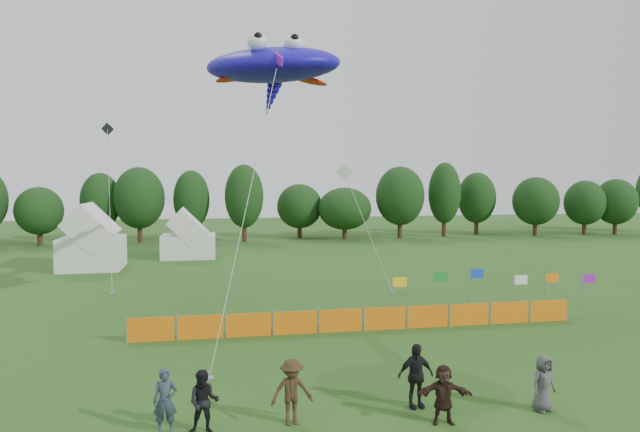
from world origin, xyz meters
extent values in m
plane|color=#234C16|center=(0.00, 0.00, 0.00)|extent=(160.00, 160.00, 0.00)
cylinder|color=#382314|center=(-21.24, 44.50, 0.96)|extent=(0.50, 0.50, 1.91)
ellipsoid|color=black|center=(-21.24, 44.50, 3.45)|extent=(4.61, 4.61, 4.30)
cylinder|color=#382314|center=(-15.73, 46.21, 1.19)|extent=(0.50, 0.50, 2.38)
ellipsoid|color=black|center=(-15.73, 46.21, 4.30)|extent=(4.09, 4.09, 5.35)
cylinder|color=#382314|center=(-11.75, 45.39, 1.29)|extent=(0.50, 0.50, 2.57)
ellipsoid|color=black|center=(-11.75, 45.39, 4.64)|extent=(5.20, 5.20, 5.79)
cylinder|color=#382314|center=(-6.44, 45.32, 1.23)|extent=(0.50, 0.50, 2.46)
ellipsoid|color=black|center=(-6.44, 45.32, 4.45)|extent=(3.78, 3.78, 5.55)
cylinder|color=#382314|center=(-0.99, 43.92, 1.33)|extent=(0.50, 0.50, 2.66)
ellipsoid|color=black|center=(-0.99, 43.92, 4.81)|extent=(4.05, 4.05, 5.99)
cylinder|color=#382314|center=(5.28, 46.53, 0.99)|extent=(0.50, 0.50, 1.98)
ellipsoid|color=black|center=(5.28, 46.53, 3.58)|extent=(5.06, 5.06, 4.46)
cylinder|color=#382314|center=(9.99, 44.56, 0.93)|extent=(0.50, 0.50, 1.86)
ellipsoid|color=black|center=(9.99, 44.56, 3.35)|extent=(5.86, 5.86, 4.18)
cylinder|color=#382314|center=(16.28, 44.38, 1.31)|extent=(0.50, 0.50, 2.62)
ellipsoid|color=black|center=(16.28, 44.38, 4.73)|extent=(5.41, 5.41, 5.89)
cylinder|color=#382314|center=(21.78, 44.99, 1.39)|extent=(0.50, 0.50, 2.78)
ellipsoid|color=black|center=(21.78, 44.99, 5.02)|extent=(3.67, 3.67, 6.26)
cylinder|color=#382314|center=(26.67, 46.88, 1.21)|extent=(0.50, 0.50, 2.42)
ellipsoid|color=black|center=(26.67, 46.88, 4.36)|extent=(4.46, 4.46, 5.44)
cylinder|color=#382314|center=(32.69, 44.13, 1.12)|extent=(0.50, 0.50, 2.24)
ellipsoid|color=black|center=(32.69, 44.13, 4.04)|extent=(5.26, 5.26, 5.03)
cylinder|color=#382314|center=(39.09, 44.15, 1.05)|extent=(0.50, 0.50, 2.10)
ellipsoid|color=black|center=(39.09, 44.15, 3.80)|extent=(4.74, 4.74, 4.73)
cylinder|color=#382314|center=(42.84, 43.69, 1.08)|extent=(0.50, 0.50, 2.16)
ellipsoid|color=black|center=(42.84, 43.69, 3.91)|extent=(4.88, 4.88, 4.87)
cube|color=silver|center=(-13.02, 27.94, 1.18)|extent=(4.29, 4.29, 2.36)
cube|color=silver|center=(-6.27, 32.72, 0.97)|extent=(4.42, 3.53, 1.94)
cube|color=orange|center=(-6.77, 7.65, 0.50)|extent=(1.90, 0.06, 1.00)
cube|color=orange|center=(-4.77, 7.65, 0.50)|extent=(1.90, 0.06, 1.00)
cube|color=orange|center=(-2.77, 7.65, 0.50)|extent=(1.90, 0.06, 1.00)
cube|color=orange|center=(-0.77, 7.65, 0.50)|extent=(1.90, 0.06, 1.00)
cube|color=orange|center=(1.23, 7.65, 0.50)|extent=(1.90, 0.06, 1.00)
cube|color=orange|center=(3.23, 7.65, 0.50)|extent=(1.90, 0.06, 1.00)
cube|color=orange|center=(5.23, 7.65, 0.50)|extent=(1.90, 0.06, 1.00)
cube|color=orange|center=(7.23, 7.65, 0.50)|extent=(1.90, 0.06, 1.00)
cube|color=orange|center=(9.23, 7.65, 0.50)|extent=(1.90, 0.06, 1.00)
cube|color=orange|center=(11.23, 7.65, 0.50)|extent=(1.90, 0.06, 1.00)
cylinder|color=gray|center=(4.00, 8.98, 1.04)|extent=(0.06, 0.06, 2.07)
cube|color=yellow|center=(4.35, 8.98, 1.85)|extent=(0.70, 0.02, 0.45)
cylinder|color=gray|center=(6.00, 8.93, 1.14)|extent=(0.06, 0.06, 2.27)
cube|color=#148C26|center=(6.35, 8.93, 2.05)|extent=(0.70, 0.02, 0.45)
cylinder|color=gray|center=(8.00, 9.26, 1.15)|extent=(0.06, 0.06, 2.29)
cube|color=blue|center=(8.35, 9.26, 2.07)|extent=(0.70, 0.02, 0.45)
cylinder|color=gray|center=(10.00, 8.67, 1.02)|extent=(0.06, 0.06, 2.04)
cube|color=white|center=(10.35, 8.67, 1.81)|extent=(0.70, 0.02, 0.45)
cylinder|color=gray|center=(12.00, 9.18, 0.99)|extent=(0.06, 0.06, 1.98)
cube|color=orange|center=(12.35, 9.18, 1.75)|extent=(0.70, 0.02, 0.45)
cylinder|color=gray|center=(14.00, 9.11, 0.94)|extent=(0.06, 0.06, 1.88)
cube|color=purple|center=(14.35, 9.11, 1.66)|extent=(0.70, 0.02, 0.45)
imported|color=#293745|center=(-5.48, -1.18, 0.87)|extent=(0.65, 0.44, 1.73)
imported|color=black|center=(-4.48, -1.35, 0.84)|extent=(0.90, 0.74, 1.69)
imported|color=#372716|center=(-2.14, -1.21, 0.90)|extent=(1.24, 0.80, 1.81)
imported|color=black|center=(1.58, -0.76, 0.95)|extent=(1.15, 0.57, 1.89)
imported|color=#424246|center=(5.11, -1.67, 0.81)|extent=(0.92, 0.73, 1.63)
imported|color=black|center=(1.94, -1.95, 0.81)|extent=(1.57, 0.73, 1.63)
ellipsoid|color=#1F0FDE|center=(-1.44, 10.12, 11.85)|extent=(7.82, 7.18, 2.21)
sphere|color=white|center=(-2.23, 8.75, 12.54)|extent=(0.88, 0.88, 0.88)
sphere|color=white|center=(-0.65, 8.75, 12.54)|extent=(0.88, 0.88, 0.88)
ellipsoid|color=red|center=(-3.12, 10.33, 11.28)|extent=(1.85, 0.81, 0.29)
ellipsoid|color=red|center=(0.25, 10.33, 11.28)|extent=(1.85, 0.81, 0.29)
cube|color=purple|center=(-1.44, 7.70, 11.64)|extent=(0.37, 0.96, 0.70)
cylinder|color=#A5A5A5|center=(-2.92, 5.33, 5.78)|extent=(3.00, 5.45, 11.57)
cube|color=gray|center=(-4.40, 2.62, 0.05)|extent=(0.30, 0.30, 0.10)
cube|color=white|center=(4.44, 20.77, 7.10)|extent=(1.20, 0.33, 1.20)
cylinder|color=#A5A5A5|center=(5.22, 17.88, 3.55)|extent=(1.59, 5.80, 7.12)
cube|color=gray|center=(6.00, 15.00, 0.05)|extent=(0.30, 0.30, 0.10)
cube|color=black|center=(-10.87, 22.90, 9.89)|extent=(0.83, 0.24, 0.83)
cylinder|color=#A5A5A5|center=(-10.43, 20.45, 4.95)|extent=(0.90, 4.94, 9.91)
cube|color=gray|center=(-10.00, 18.00, 0.05)|extent=(0.30, 0.30, 0.10)
camera|label=1|loc=(-4.18, -16.25, 6.71)|focal=32.00mm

